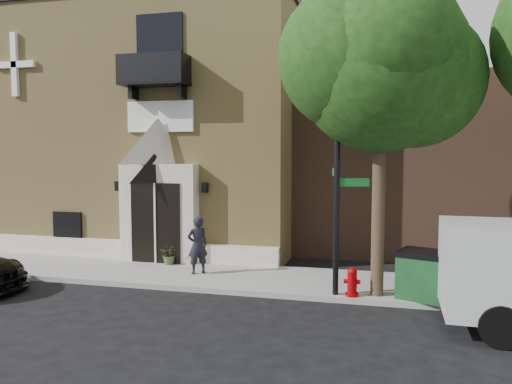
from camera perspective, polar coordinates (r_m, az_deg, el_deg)
ground at (r=14.15m, az=-11.98°, el=-10.84°), size 120.00×120.00×0.00m
sidewalk at (r=15.08m, az=-5.97°, el=-9.50°), size 42.00×3.00×0.15m
church at (r=22.14m, az=-10.03°, el=6.83°), size 12.20×11.01×9.30m
street_tree_left at (r=12.75m, az=14.23°, el=14.05°), size 4.97×4.38×7.77m
street_sign at (r=12.56m, az=9.29°, el=0.77°), size 0.97×0.86×5.50m
fire_hydrant at (r=12.85m, az=10.93°, el=-10.06°), size 0.41×0.33×0.72m
dumpster at (r=13.00m, az=19.96°, el=-9.02°), size 2.03×1.56×1.17m
planter at (r=16.30m, az=-9.81°, el=-7.04°), size 0.64×0.58×0.65m
pedestrian_near at (r=14.89m, az=-6.70°, el=-6.05°), size 0.74×0.70×1.70m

